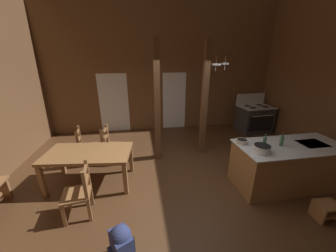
% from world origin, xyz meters
% --- Properties ---
extents(ground_plane, '(8.66, 7.69, 0.10)m').
position_xyz_m(ground_plane, '(0.00, 0.00, -0.05)').
color(ground_plane, '#4C301C').
extents(wall_back, '(8.66, 0.14, 4.63)m').
position_xyz_m(wall_back, '(0.00, 3.52, 2.32)').
color(wall_back, brown).
rests_on(wall_back, ground_plane).
extents(glazed_door_back_left, '(1.00, 0.01, 2.05)m').
position_xyz_m(glazed_door_back_left, '(-1.77, 3.44, 1.02)').
color(glazed_door_back_left, white).
rests_on(glazed_door_back_left, ground_plane).
extents(glazed_panel_back_right, '(0.84, 0.01, 2.05)m').
position_xyz_m(glazed_panel_back_right, '(0.39, 3.44, 1.02)').
color(glazed_panel_back_right, white).
rests_on(glazed_panel_back_right, ground_plane).
extents(kitchen_island, '(2.17, 0.99, 0.92)m').
position_xyz_m(kitchen_island, '(2.09, -0.30, 0.46)').
color(kitchen_island, olive).
rests_on(kitchen_island, ground_plane).
extents(stove_range, '(1.20, 0.90, 1.32)m').
position_xyz_m(stove_range, '(3.18, 2.64, 0.48)').
color(stove_range, '#2F2F2F').
rests_on(stove_range, ground_plane).
extents(support_post_with_pot_rack, '(0.66, 0.24, 2.98)m').
position_xyz_m(support_post_with_pot_rack, '(0.84, 1.36, 1.60)').
color(support_post_with_pot_rack, brown).
rests_on(support_post_with_pot_rack, ground_plane).
extents(support_post_center, '(0.14, 0.14, 2.98)m').
position_xyz_m(support_post_center, '(-0.45, 1.22, 1.49)').
color(support_post_center, brown).
rests_on(support_post_center, ground_plane).
extents(step_stool, '(0.37, 0.29, 0.30)m').
position_xyz_m(step_stool, '(2.12, -1.23, 0.18)').
color(step_stool, olive).
rests_on(step_stool, ground_plane).
extents(dining_table, '(1.79, 1.07, 0.74)m').
position_xyz_m(dining_table, '(-1.97, 0.38, 0.65)').
color(dining_table, olive).
rests_on(dining_table, ground_plane).
extents(ladderback_chair_near_window, '(0.52, 0.52, 0.95)m').
position_xyz_m(ladderback_chair_near_window, '(-1.65, 1.24, 0.45)').
color(ladderback_chair_near_window, olive).
rests_on(ladderback_chair_near_window, ground_plane).
extents(ladderback_chair_by_post, '(0.50, 0.50, 0.95)m').
position_xyz_m(ladderback_chair_by_post, '(-2.27, 1.27, 0.45)').
color(ladderback_chair_by_post, olive).
rests_on(ladderback_chair_by_post, ground_plane).
extents(ladderback_chair_at_table_end, '(0.50, 0.50, 0.95)m').
position_xyz_m(ladderback_chair_at_table_end, '(-1.94, -0.52, 0.45)').
color(ladderback_chair_at_table_end, olive).
rests_on(ladderback_chair_at_table_end, ground_plane).
extents(backpack, '(0.38, 0.38, 0.60)m').
position_xyz_m(backpack, '(-1.20, -1.45, 0.31)').
color(backpack, navy).
rests_on(backpack, ground_plane).
extents(stockpot_on_counter, '(0.35, 0.28, 0.15)m').
position_xyz_m(stockpot_on_counter, '(1.28, -0.49, 1.00)').
color(stockpot_on_counter, silver).
rests_on(stockpot_on_counter, kitchen_island).
extents(mixing_bowl_on_counter, '(0.23, 0.23, 0.08)m').
position_xyz_m(mixing_bowl_on_counter, '(1.14, -0.07, 0.96)').
color(mixing_bowl_on_counter, '#B2A893').
rests_on(mixing_bowl_on_counter, kitchen_island).
extents(bottle_tall_on_counter, '(0.06, 0.06, 0.25)m').
position_xyz_m(bottle_tall_on_counter, '(1.85, -0.28, 1.02)').
color(bottle_tall_on_counter, '#2D5638').
rests_on(bottle_tall_on_counter, kitchen_island).
extents(bottle_short_on_counter, '(0.06, 0.06, 0.29)m').
position_xyz_m(bottle_short_on_counter, '(1.44, -0.33, 1.04)').
color(bottle_short_on_counter, '#2D5638').
rests_on(bottle_short_on_counter, kitchen_island).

